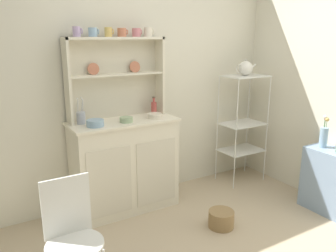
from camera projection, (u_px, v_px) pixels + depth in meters
name	position (u px, v px, depth m)	size (l,w,h in m)	color
wall_back	(136.00, 81.00, 3.53)	(3.84, 0.05, 2.50)	silver
hutch_cabinet	(125.00, 164.00, 3.38)	(1.03, 0.45, 0.92)	silver
hutch_shelf_unit	(115.00, 72.00, 3.29)	(0.96, 0.18, 0.77)	beige
bakers_rack	(243.00, 116.00, 4.00)	(0.50, 0.35, 1.26)	silver
side_shelf_blue	(329.00, 181.00, 3.37)	(0.28, 0.48, 0.63)	#849EBC
wire_chair	(71.00, 231.00, 2.15)	(0.36, 0.36, 0.85)	white
floor_basket	(221.00, 219.00, 3.14)	(0.23, 0.23, 0.16)	#93754C
cup_lilac_0	(77.00, 32.00, 2.99)	(0.08, 0.07, 0.09)	#B79ECC
cup_sky_1	(93.00, 32.00, 3.06)	(0.09, 0.08, 0.08)	#8EB2D1
cup_gold_2	(108.00, 32.00, 3.13)	(0.08, 0.07, 0.08)	#DBB760
cup_terracotta_3	(122.00, 32.00, 3.20)	(0.10, 0.08, 0.08)	#C67556
cup_rose_4	(137.00, 32.00, 3.27)	(0.10, 0.08, 0.08)	#D17A84
cup_cream_5	(148.00, 32.00, 3.33)	(0.10, 0.08, 0.09)	silver
bowl_mixing_large	(95.00, 123.00, 3.05)	(0.15, 0.15, 0.06)	#8EB2D1
bowl_floral_medium	(126.00, 120.00, 3.20)	(0.13, 0.13, 0.05)	#9EB78E
bowl_cream_small	(155.00, 116.00, 3.35)	(0.14, 0.14, 0.05)	silver
jam_bottle	(154.00, 107.00, 3.51)	(0.06, 0.06, 0.18)	#B74C47
utensil_jar	(81.00, 117.00, 3.13)	(0.08, 0.08, 0.24)	#B2B7C6
porcelain_teapot	(245.00, 68.00, 3.85)	(0.25, 0.16, 0.18)	white
flower_vase	(324.00, 135.00, 3.36)	(0.08, 0.08, 0.32)	#8EB2D1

